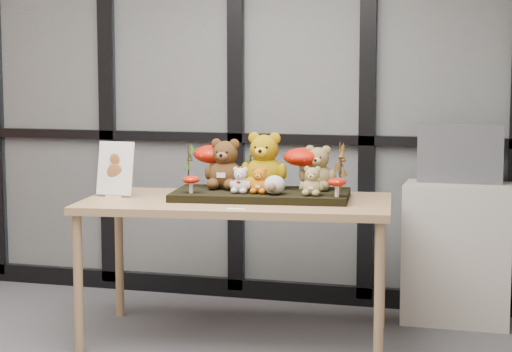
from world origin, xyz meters
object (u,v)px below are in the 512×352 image
(bear_tan_back, at_px, (318,165))
(mushroom_front_left, at_px, (191,183))
(monitor, at_px, (460,154))
(bear_beige_small, at_px, (312,179))
(plush_cream_hedgehog, at_px, (275,184))
(display_table, at_px, (237,211))
(bear_brown_medium, at_px, (225,161))
(mushroom_front_right, at_px, (337,186))
(sign_holder, at_px, (115,171))
(diorama_tray, at_px, (261,195))
(bear_small_yellow, at_px, (260,179))
(mushroom_back_left, at_px, (214,163))
(bear_white_bow, at_px, (241,179))
(mushroom_back_right, at_px, (304,166))
(cabinet, at_px, (457,253))
(bear_pooh_yellow, at_px, (264,158))

(bear_tan_back, height_order, mushroom_front_left, bear_tan_back)
(mushroom_front_left, distance_m, monitor, 1.60)
(bear_beige_small, relative_size, plush_cream_hedgehog, 1.51)
(bear_tan_back, bearing_deg, display_table, -158.58)
(plush_cream_hedgehog, bearing_deg, display_table, 164.10)
(bear_brown_medium, xyz_separation_m, bear_tan_back, (0.51, 0.10, -0.02))
(mushroom_front_right, height_order, sign_holder, sign_holder)
(diorama_tray, relative_size, bear_small_yellow, 6.10)
(mushroom_front_right, height_order, monitor, monitor)
(diorama_tray, height_order, mushroom_front_left, mushroom_front_left)
(diorama_tray, relative_size, mushroom_back_left, 3.66)
(bear_white_bow, xyz_separation_m, mushroom_front_left, (-0.26, -0.07, -0.03))
(bear_small_yellow, bearing_deg, sign_holder, 176.52)
(bear_brown_medium, distance_m, mushroom_back_right, 0.44)
(mushroom_back_right, bearing_deg, sign_holder, -163.19)
(bear_beige_small, relative_size, sign_holder, 0.56)
(bear_white_bow, height_order, mushroom_back_right, mushroom_back_right)
(sign_holder, bearing_deg, monitor, 27.05)
(mushroom_back_left, bearing_deg, mushroom_back_right, 2.68)
(bear_brown_medium, distance_m, mushroom_front_left, 0.28)
(bear_white_bow, height_order, bear_beige_small, bear_beige_small)
(mushroom_front_right, xyz_separation_m, sign_holder, (-1.25, -0.04, 0.05))
(mushroom_back_right, distance_m, sign_holder, 1.05)
(bear_tan_back, xyz_separation_m, mushroom_back_left, (-0.60, -0.01, -0.00))
(plush_cream_hedgehog, distance_m, mushroom_front_right, 0.34)
(display_table, distance_m, plush_cream_hedgehog, 0.28)
(display_table, xyz_separation_m, mushroom_back_left, (-0.20, 0.21, 0.24))
(mushroom_back_left, relative_size, mushroom_back_right, 1.03)
(bear_beige_small, height_order, mushroom_back_right, mushroom_back_right)
(display_table, bearing_deg, bear_tan_back, 21.42)
(mushroom_back_right, xyz_separation_m, mushroom_front_left, (-0.55, -0.34, -0.08))
(diorama_tray, bearing_deg, bear_brown_medium, 161.02)
(bear_small_yellow, height_order, sign_holder, sign_holder)
(bear_beige_small, relative_size, mushroom_back_left, 0.66)
(mushroom_front_left, distance_m, mushroom_front_right, 0.79)
(bear_small_yellow, relative_size, mushroom_front_left, 1.50)
(bear_brown_medium, height_order, monitor, monitor)
(mushroom_front_right, bearing_deg, display_table, 176.90)
(bear_small_yellow, bearing_deg, mushroom_front_right, -9.52)
(bear_tan_back, xyz_separation_m, cabinet, (0.74, 0.46, -0.55))
(display_table, xyz_separation_m, bear_pooh_yellow, (0.11, 0.17, 0.28))
(mushroom_front_left, bearing_deg, sign_holder, 175.77)
(bear_pooh_yellow, bearing_deg, bear_brown_medium, -174.73)
(bear_beige_small, bearing_deg, plush_cream_hedgehog, 178.96)
(bear_brown_medium, height_order, bear_white_bow, bear_brown_medium)
(diorama_tray, xyz_separation_m, sign_holder, (-0.80, -0.15, 0.12))
(bear_white_bow, relative_size, sign_holder, 0.51)
(display_table, height_order, mushroom_front_right, mushroom_front_right)
(bear_brown_medium, relative_size, monitor, 0.63)
(bear_pooh_yellow, xyz_separation_m, bear_beige_small, (0.31, -0.18, -0.09))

